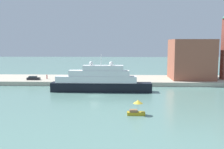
{
  "coord_description": "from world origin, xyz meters",
  "views": [
    {
      "loc": [
        7.37,
        -68.4,
        14.37
      ],
      "look_at": [
        4.51,
        6.0,
        5.24
      ],
      "focal_mm": 41.17,
      "sensor_mm": 36.0,
      "label": 1
    }
  ],
  "objects_px": {
    "harbor_building": "(191,59)",
    "mooring_bollard": "(110,81)",
    "person_figure": "(47,77)",
    "parked_car": "(33,78)",
    "large_yacht": "(100,81)",
    "small_motorboat": "(136,109)"
  },
  "relations": [
    {
      "from": "parked_car",
      "to": "large_yacht",
      "type": "bearing_deg",
      "value": -28.87
    },
    {
      "from": "parked_car",
      "to": "mooring_bollard",
      "type": "xyz_separation_m",
      "value": [
        27.18,
        -2.67,
        -0.27
      ]
    },
    {
      "from": "small_motorboat",
      "to": "parked_car",
      "type": "height_order",
      "value": "small_motorboat"
    },
    {
      "from": "parked_car",
      "to": "mooring_bollard",
      "type": "bearing_deg",
      "value": -5.6
    },
    {
      "from": "large_yacht",
      "to": "parked_car",
      "type": "relative_size",
      "value": 6.63
    },
    {
      "from": "harbor_building",
      "to": "mooring_bollard",
      "type": "relative_size",
      "value": 22.69
    },
    {
      "from": "person_figure",
      "to": "mooring_bollard",
      "type": "bearing_deg",
      "value": -13.47
    },
    {
      "from": "harbor_building",
      "to": "person_figure",
      "type": "bearing_deg",
      "value": -177.49
    },
    {
      "from": "person_figure",
      "to": "small_motorboat",
      "type": "bearing_deg",
      "value": -53.82
    },
    {
      "from": "harbor_building",
      "to": "mooring_bollard",
      "type": "distance_m",
      "value": 30.98
    },
    {
      "from": "large_yacht",
      "to": "person_figure",
      "type": "xyz_separation_m",
      "value": [
        -20.73,
        16.53,
        -0.93
      ]
    },
    {
      "from": "mooring_bollard",
      "to": "parked_car",
      "type": "bearing_deg",
      "value": 174.4
    },
    {
      "from": "parked_car",
      "to": "person_figure",
      "type": "relative_size",
      "value": 2.66
    },
    {
      "from": "harbor_building",
      "to": "mooring_bollard",
      "type": "bearing_deg",
      "value": -164.94
    },
    {
      "from": "harbor_building",
      "to": "person_figure",
      "type": "relative_size",
      "value": 8.69
    },
    {
      "from": "small_motorboat",
      "to": "harbor_building",
      "type": "bearing_deg",
      "value": 63.1
    },
    {
      "from": "parked_car",
      "to": "person_figure",
      "type": "xyz_separation_m",
      "value": [
        4.02,
        2.89,
        0.18
      ]
    },
    {
      "from": "harbor_building",
      "to": "mooring_bollard",
      "type": "xyz_separation_m",
      "value": [
        -29.19,
        -7.85,
        -6.82
      ]
    },
    {
      "from": "small_motorboat",
      "to": "parked_car",
      "type": "relative_size",
      "value": 0.8
    },
    {
      "from": "large_yacht",
      "to": "person_figure",
      "type": "distance_m",
      "value": 26.53
    },
    {
      "from": "person_figure",
      "to": "parked_car",
      "type": "bearing_deg",
      "value": -144.3
    },
    {
      "from": "large_yacht",
      "to": "person_figure",
      "type": "relative_size",
      "value": 17.65
    }
  ]
}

